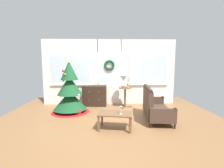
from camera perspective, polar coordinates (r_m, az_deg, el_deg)
name	(u,v)px	position (r m, az deg, el deg)	size (l,w,h in m)	color
ground_plane	(111,121)	(4.96, -0.36, -12.36)	(6.76, 6.76, 0.00)	brown
back_wall_with_door	(109,72)	(6.77, -0.89, 4.03)	(5.20, 0.19, 2.55)	white
christmas_tree	(70,93)	(5.85, -13.90, -2.99)	(1.26, 1.26, 1.79)	#4C331E
dresser_cabinet	(95,96)	(6.60, -5.82, -3.91)	(0.92, 0.47, 0.78)	black
settee_sofa	(154,106)	(5.20, 13.84, -7.31)	(0.87, 1.63, 0.96)	black
side_table	(125,93)	(6.34, 4.38, -3.15)	(0.50, 0.48, 0.74)	brown
table_lamp	(123,80)	(6.30, 3.84, 1.40)	(0.28, 0.28, 0.44)	silver
flower_vase	(128,85)	(6.24, 5.38, -0.22)	(0.11, 0.10, 0.35)	tan
coffee_table	(115,115)	(4.34, 1.09, -10.43)	(0.92, 0.66, 0.41)	brown
wine_glass	(121,108)	(4.20, 2.99, -8.13)	(0.08, 0.08, 0.20)	silver
gift_box	(78,112)	(5.65, -11.20, -9.11)	(0.17, 0.16, 0.17)	red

